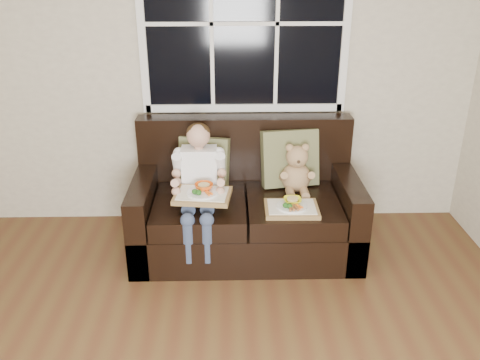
{
  "coord_description": "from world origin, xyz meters",
  "views": [
    {
      "loc": [
        0.26,
        -1.52,
        2.13
      ],
      "look_at": [
        0.34,
        1.85,
        0.63
      ],
      "focal_mm": 38.0,
      "sensor_mm": 36.0,
      "label": 1
    }
  ],
  "objects_px": {
    "loveseat": "(246,209)",
    "child": "(199,176)",
    "teddy_bear": "(296,172)",
    "tray_right": "(292,207)",
    "tray_left": "(203,194)"
  },
  "relations": [
    {
      "from": "child",
      "to": "loveseat",
      "type": "bearing_deg",
      "value": 18.89
    },
    {
      "from": "teddy_bear",
      "to": "tray_left",
      "type": "bearing_deg",
      "value": -156.3
    },
    {
      "from": "child",
      "to": "teddy_bear",
      "type": "relative_size",
      "value": 2.17
    },
    {
      "from": "tray_left",
      "to": "tray_right",
      "type": "height_order",
      "value": "tray_left"
    },
    {
      "from": "child",
      "to": "teddy_bear",
      "type": "xyz_separation_m",
      "value": [
        0.74,
        0.15,
        -0.04
      ]
    },
    {
      "from": "loveseat",
      "to": "child",
      "type": "distance_m",
      "value": 0.5
    },
    {
      "from": "loveseat",
      "to": "child",
      "type": "xyz_separation_m",
      "value": [
        -0.35,
        -0.12,
        0.33
      ]
    },
    {
      "from": "child",
      "to": "tray_right",
      "type": "xyz_separation_m",
      "value": [
        0.67,
        -0.2,
        -0.17
      ]
    },
    {
      "from": "loveseat",
      "to": "tray_left",
      "type": "relative_size",
      "value": 3.96
    },
    {
      "from": "teddy_bear",
      "to": "loveseat",
      "type": "bearing_deg",
      "value": -175.7
    },
    {
      "from": "loveseat",
      "to": "teddy_bear",
      "type": "xyz_separation_m",
      "value": [
        0.39,
        0.03,
        0.3
      ]
    },
    {
      "from": "tray_left",
      "to": "tray_right",
      "type": "bearing_deg",
      "value": 4.09
    },
    {
      "from": "loveseat",
      "to": "teddy_bear",
      "type": "distance_m",
      "value": 0.49
    },
    {
      "from": "teddy_bear",
      "to": "tray_left",
      "type": "xyz_separation_m",
      "value": [
        -0.7,
        -0.31,
        -0.03
      ]
    },
    {
      "from": "child",
      "to": "tray_left",
      "type": "xyz_separation_m",
      "value": [
        0.03,
        -0.16,
        -0.07
      ]
    }
  ]
}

